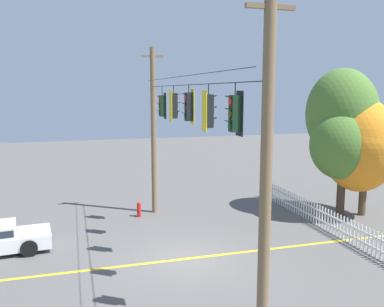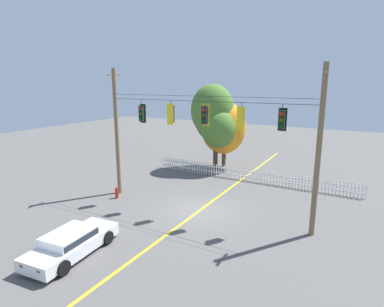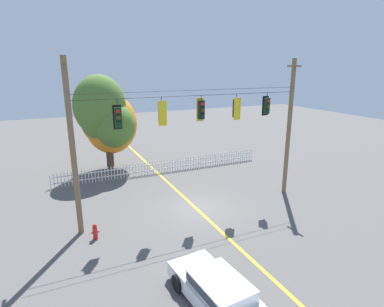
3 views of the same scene
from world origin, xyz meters
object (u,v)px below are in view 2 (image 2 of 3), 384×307
traffic_signal_westbound_side (142,114)px  autumn_maple_near_fence (214,118)px  traffic_signal_eastbound_side (171,114)px  traffic_signal_southbound_primary (241,118)px  fire_hydrant (117,193)px  autumn_maple_mid (223,127)px  traffic_signal_northbound_secondary (205,115)px  parked_car (72,242)px  traffic_signal_northbound_primary (282,120)px

traffic_signal_westbound_side → autumn_maple_near_fence: autumn_maple_near_fence is taller
traffic_signal_eastbound_side → traffic_signal_southbound_primary: same height
traffic_signal_eastbound_side → autumn_maple_near_fence: autumn_maple_near_fence is taller
fire_hydrant → traffic_signal_southbound_primary: bearing=6.2°
traffic_signal_southbound_primary → autumn_maple_near_fence: size_ratio=0.19×
traffic_signal_westbound_side → autumn_maple_mid: traffic_signal_westbound_side is taller
traffic_signal_southbound_primary → fire_hydrant: (-8.22, -0.90, -5.31)m
traffic_signal_northbound_secondary → traffic_signal_westbound_side: bearing=-180.0°
autumn_maple_mid → parked_car: autumn_maple_mid is taller
traffic_signal_eastbound_side → traffic_signal_northbound_primary: size_ratio=1.06×
traffic_signal_eastbound_side → traffic_signal_northbound_secondary: same height
parked_car → fire_hydrant: size_ratio=5.93×
autumn_maple_mid → parked_car: size_ratio=1.31×
traffic_signal_northbound_primary → autumn_maple_near_fence: size_ratio=0.18×
traffic_signal_southbound_primary → autumn_maple_near_fence: autumn_maple_near_fence is taller
traffic_signal_southbound_primary → parked_car: 10.19m
traffic_signal_eastbound_side → traffic_signal_northbound_primary: bearing=0.2°
traffic_signal_eastbound_side → autumn_maple_near_fence: 9.20m
fire_hydrant → parked_car: bearing=-63.4°
traffic_signal_westbound_side → fire_hydrant: 5.55m
traffic_signal_eastbound_side → traffic_signal_northbound_primary: same height
traffic_signal_eastbound_side → traffic_signal_northbound_secondary: size_ratio=1.04×
traffic_signal_southbound_primary → autumn_maple_mid: size_ratio=0.24×
traffic_signal_eastbound_side → traffic_signal_southbound_primary: bearing=0.0°
traffic_signal_southbound_primary → parked_car: traffic_signal_southbound_primary is taller
traffic_signal_northbound_secondary → traffic_signal_northbound_primary: 4.29m
traffic_signal_northbound_primary → parked_car: traffic_signal_northbound_primary is taller
traffic_signal_eastbound_side → traffic_signal_northbound_secondary: bearing=0.5°
traffic_signal_northbound_primary → autumn_maple_mid: traffic_signal_northbound_primary is taller
autumn_maple_near_fence → fire_hydrant: 11.00m
autumn_maple_near_fence → fire_hydrant: size_ratio=9.62×
traffic_signal_northbound_secondary → traffic_signal_southbound_primary: bearing=-0.5°
traffic_signal_northbound_secondary → traffic_signal_northbound_primary: (4.29, -0.00, -0.01)m
traffic_signal_westbound_side → traffic_signal_eastbound_side: size_ratio=1.03×
traffic_signal_westbound_side → autumn_maple_mid: size_ratio=0.25×
traffic_signal_northbound_secondary → parked_car: traffic_signal_northbound_secondary is taller
traffic_signal_westbound_side → parked_car: bearing=-77.8°
autumn_maple_near_fence → parked_car: (0.82, -16.26, -3.94)m
traffic_signal_westbound_side → parked_car: traffic_signal_westbound_side is taller
traffic_signal_northbound_secondary → fire_hydrant: (-6.05, -0.92, -5.36)m
traffic_signal_westbound_side → parked_car: 8.97m
traffic_signal_eastbound_side → traffic_signal_northbound_secondary: 2.23m
traffic_signal_southbound_primary → fire_hydrant: 9.83m
traffic_signal_southbound_primary → parked_car: (-5.05, -7.25, -5.08)m
traffic_signal_northbound_primary → autumn_maple_near_fence: 12.08m
traffic_signal_southbound_primary → autumn_maple_near_fence: (-5.87, 9.01, -1.14)m
traffic_signal_southbound_primary → traffic_signal_northbound_primary: size_ratio=1.06×
traffic_signal_eastbound_side → fire_hydrant: bearing=-166.8°
autumn_maple_near_fence → traffic_signal_westbound_side: bearing=-94.8°
traffic_signal_eastbound_side → traffic_signal_northbound_primary: (6.52, 0.02, 0.02)m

